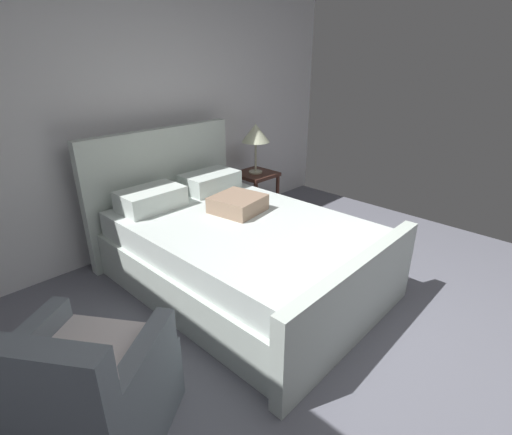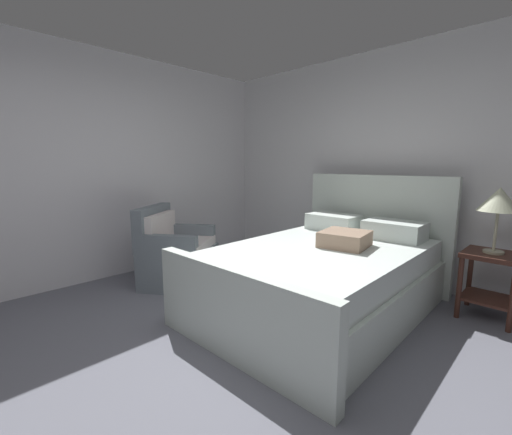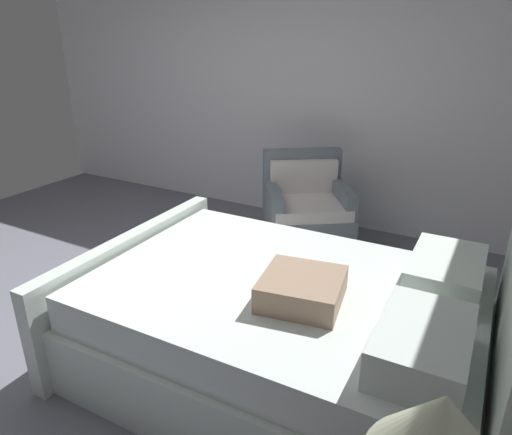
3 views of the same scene
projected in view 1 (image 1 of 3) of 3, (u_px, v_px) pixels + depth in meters
ground_plane at (411, 366)px, 2.51m from camera, size 5.01×5.67×0.02m
wall_back at (153, 115)px, 3.83m from camera, size 5.13×0.12×2.67m
bed at (235, 246)px, 3.32m from camera, size 1.70×2.35×1.25m
nightstand_right at (256, 188)px, 4.60m from camera, size 0.44×0.44×0.60m
table_lamp_right at (256, 134)px, 4.34m from camera, size 0.33×0.33×0.58m
armchair at (82, 396)px, 1.86m from camera, size 1.01×1.01×0.90m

